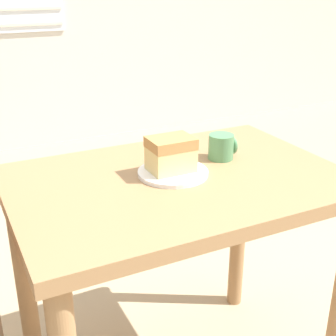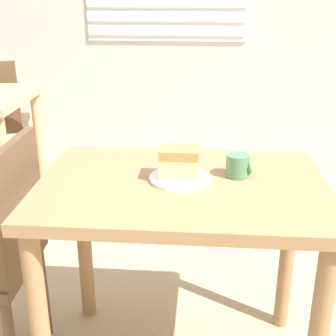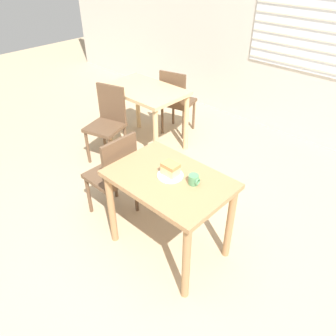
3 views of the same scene
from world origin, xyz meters
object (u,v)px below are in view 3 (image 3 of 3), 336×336
object	(u,v)px
dining_table_near	(169,191)
dining_table_far	(145,99)
chair_far_opposite	(176,100)
plate	(170,175)
chair_far_corner	(108,121)
cake_slice	(171,169)
coffee_mug	(194,180)
chair_near_window	(114,174)

from	to	relation	value
dining_table_near	dining_table_far	size ratio (longest dim) A/B	0.95
chair_far_opposite	plate	size ratio (longest dim) A/B	4.48
dining_table_far	chair_far_corner	distance (m)	0.54
dining_table_far	dining_table_near	bearing A→B (deg)	-37.51
plate	dining_table_far	bearing A→B (deg)	142.86
cake_slice	coffee_mug	xyz separation A→B (m)	(0.20, 0.04, -0.02)
chair_near_window	dining_table_far	bearing A→B (deg)	-145.72
chair_far_corner	coffee_mug	bearing A→B (deg)	-33.15
cake_slice	plate	bearing A→B (deg)	-59.63
chair_near_window	plate	bearing A→B (deg)	94.80
chair_far_opposite	chair_far_corner	bearing A→B (deg)	65.60
dining_table_near	plate	world-z (taller)	plate
dining_table_near	chair_far_opposite	bearing A→B (deg)	130.37
dining_table_near	chair_far_opposite	size ratio (longest dim) A/B	1.04
chair_near_window	chair_far_opposite	distance (m)	1.78
chair_far_opposite	plate	xyz separation A→B (m)	(1.35, -1.58, 0.28)
dining_table_far	cake_slice	world-z (taller)	cake_slice
plate	chair_far_opposite	bearing A→B (deg)	130.57
dining_table_near	plate	xyz separation A→B (m)	(-0.01, 0.02, 0.14)
coffee_mug	chair_far_opposite	bearing A→B (deg)	135.23
chair_far_corner	chair_far_opposite	world-z (taller)	same
chair_far_opposite	cake_slice	size ratio (longest dim) A/B	7.19
chair_near_window	coffee_mug	bearing A→B (deg)	96.86
chair_far_corner	chair_far_opposite	distance (m)	1.03
plate	chair_near_window	bearing A→B (deg)	-175.20
dining_table_near	chair_far_opposite	distance (m)	2.10
chair_near_window	chair_far_corner	xyz separation A→B (m)	(-0.88, 0.62, 0.00)
dining_table_near	chair_near_window	size ratio (longest dim) A/B	1.04
dining_table_near	dining_table_far	world-z (taller)	dining_table_far
dining_table_near	dining_table_far	bearing A→B (deg)	142.49
cake_slice	chair_far_corner	bearing A→B (deg)	159.85
dining_table_near	chair_near_window	bearing A→B (deg)	-176.98
dining_table_near	chair_near_window	world-z (taller)	chair_near_window
dining_table_far	chair_far_corner	world-z (taller)	chair_far_corner
chair_far_opposite	coffee_mug	world-z (taller)	chair_far_opposite
chair_far_corner	cake_slice	world-z (taller)	chair_far_corner
chair_near_window	coffee_mug	world-z (taller)	chair_near_window
plate	coffee_mug	xyz separation A→B (m)	(0.19, 0.05, 0.03)
chair_far_corner	coffee_mug	distance (m)	1.82
dining_table_far	chair_far_corner	size ratio (longest dim) A/B	1.10
chair_near_window	dining_table_near	bearing A→B (deg)	93.02
chair_near_window	plate	distance (m)	0.71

